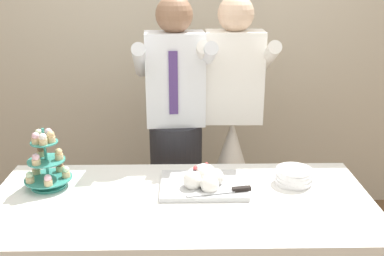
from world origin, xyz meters
name	(u,v)px	position (x,y,z in m)	size (l,w,h in m)	color
rear_wall	(181,20)	(0.00, 1.44, 1.45)	(5.20, 0.10, 2.90)	beige
dessert_table	(181,213)	(0.00, 0.00, 0.70)	(1.80, 0.80, 0.78)	white
cupcake_stand	(47,163)	(-0.65, 0.14, 0.90)	(0.23, 0.23, 0.31)	teal
main_cake_tray	(204,180)	(0.11, 0.11, 0.82)	(0.43, 0.31, 0.13)	silver
plate_stack	(294,176)	(0.57, 0.15, 0.81)	(0.19, 0.19, 0.08)	white
person_groom	(176,149)	(-0.03, 0.69, 0.75)	(0.49, 0.51, 1.66)	#232328
person_bride	(231,170)	(0.32, 0.73, 0.58)	(0.56, 0.56, 1.66)	white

